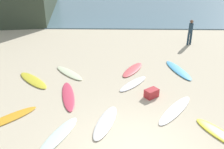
% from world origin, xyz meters
% --- Properties ---
extents(surfboard_0, '(1.12, 2.60, 0.07)m').
position_xyz_m(surfboard_0, '(-2.78, 3.36, 0.04)').
color(surfboard_0, '#DD425D').
rests_on(surfboard_0, ground_plane).
extents(surfboard_1, '(1.63, 1.88, 0.08)m').
position_xyz_m(surfboard_1, '(0.12, 4.56, 0.04)').
color(surfboard_1, white).
rests_on(surfboard_1, ground_plane).
extents(surfboard_2, '(2.10, 2.12, 0.08)m').
position_xyz_m(surfboard_2, '(-4.78, 4.81, 0.04)').
color(surfboard_2, yellow).
rests_on(surfboard_2, ground_plane).
extents(surfboard_3, '(1.25, 2.62, 0.09)m').
position_xyz_m(surfboard_3, '(2.60, 6.17, 0.04)').
color(surfboard_3, '#449DD1').
rests_on(surfboard_3, ground_plane).
extents(surfboard_4, '(1.96, 2.37, 0.06)m').
position_xyz_m(surfboard_4, '(1.67, 2.37, 0.03)').
color(surfboard_4, white).
rests_on(surfboard_4, ground_plane).
extents(surfboard_5, '(1.13, 2.25, 0.08)m').
position_xyz_m(surfboard_5, '(-1.06, 1.49, 0.04)').
color(surfboard_5, silver).
rests_on(surfboard_5, ground_plane).
extents(surfboard_6, '(1.98, 2.01, 0.07)m').
position_xyz_m(surfboard_6, '(-4.73, 1.63, 0.03)').
color(surfboard_6, gold).
rests_on(surfboard_6, ground_plane).
extents(surfboard_7, '(1.90, 2.00, 0.08)m').
position_xyz_m(surfboard_7, '(-3.15, 5.68, 0.04)').
color(surfboard_7, '#E6EEC0').
rests_on(surfboard_7, ground_plane).
extents(surfboard_8, '(1.47, 2.12, 0.09)m').
position_xyz_m(surfboard_8, '(0.18, 6.16, 0.04)').
color(surfboard_8, '#E3565A').
rests_on(surfboard_8, ground_plane).
extents(surfboard_9, '(1.31, 2.23, 0.07)m').
position_xyz_m(surfboard_9, '(-2.62, 0.73, 0.03)').
color(surfboard_9, silver).
rests_on(surfboard_9, ground_plane).
extents(surfboard_10, '(1.52, 1.97, 0.07)m').
position_xyz_m(surfboard_10, '(2.88, 0.93, 0.04)').
color(surfboard_10, yellow).
rests_on(surfboard_10, ground_plane).
extents(beachgoer_near, '(0.36, 0.36, 1.72)m').
position_xyz_m(beachgoer_near, '(4.28, 10.58, 0.96)').
color(beachgoer_near, '#1E3342').
rests_on(beachgoer_near, ground_plane).
extents(beach_cooler, '(0.69, 0.65, 0.37)m').
position_xyz_m(beach_cooler, '(0.84, 3.42, 0.18)').
color(beach_cooler, '#B2282D').
rests_on(beach_cooler, ground_plane).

